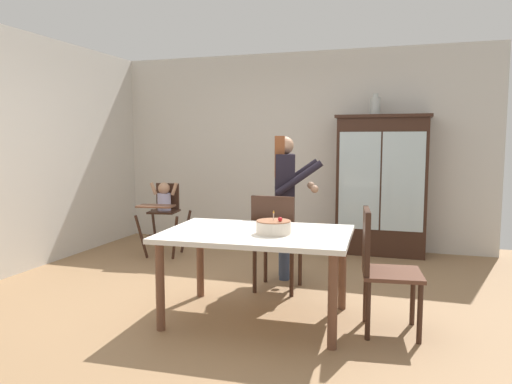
{
  "coord_description": "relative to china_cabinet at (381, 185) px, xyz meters",
  "views": [
    {
      "loc": [
        1.5,
        -4.0,
        1.48
      ],
      "look_at": [
        0.02,
        0.7,
        0.95
      ],
      "focal_mm": 33.53,
      "sensor_mm": 36.0,
      "label": 1
    }
  ],
  "objects": [
    {
      "name": "china_cabinet",
      "position": [
        0.0,
        0.0,
        0.0
      ],
      "size": [
        1.18,
        0.48,
        1.81
      ],
      "color": "#382116",
      "rests_on": "ground_plane"
    },
    {
      "name": "ground_plane",
      "position": [
        -1.2,
        -2.37,
        -0.91
      ],
      "size": [
        6.24,
        6.24,
        0.0
      ],
      "primitive_type": "plane",
      "color": "#93704C"
    },
    {
      "name": "dining_table",
      "position": [
        -0.85,
        -2.69,
        -0.26
      ],
      "size": [
        1.56,
        1.1,
        0.74
      ],
      "color": "silver",
      "rests_on": "ground_plane"
    },
    {
      "name": "dining_chair_far_side",
      "position": [
        -0.89,
        -1.96,
        -0.35
      ],
      "size": [
        0.44,
        0.44,
        0.96
      ],
      "rotation": [
        0.0,
        0.0,
        3.14
      ],
      "color": "#382116",
      "rests_on": "ground_plane"
    },
    {
      "name": "wall_back",
      "position": [
        -1.2,
        0.26,
        0.44
      ],
      "size": [
        5.32,
        0.06,
        2.7
      ],
      "primitive_type": "cube",
      "color": "beige",
      "rests_on": "ground_plane"
    },
    {
      "name": "dining_chair_right_end",
      "position": [
        0.12,
        -2.65,
        -0.35
      ],
      "size": [
        0.49,
        0.49,
        0.96
      ],
      "rotation": [
        0.0,
        0.0,
        1.7
      ],
      "color": "#382116",
      "rests_on": "ground_plane"
    },
    {
      "name": "birthday_cake",
      "position": [
        -0.69,
        -2.74,
        -0.11
      ],
      "size": [
        0.28,
        0.28,
        0.19
      ],
      "color": "beige",
      "rests_on": "dining_table"
    },
    {
      "name": "ceramic_vase",
      "position": [
        -0.11,
        0.0,
        1.02
      ],
      "size": [
        0.13,
        0.13,
        0.27
      ],
      "color": "#B2B7B2",
      "rests_on": "china_cabinet"
    },
    {
      "name": "adult_person",
      "position": [
        -0.93,
        -1.44,
        0.06
      ],
      "size": [
        0.6,
        0.59,
        1.53
      ],
      "rotation": [
        0.0,
        0.0,
        1.86
      ],
      "color": "#3D4C6B",
      "rests_on": "ground_plane"
    },
    {
      "name": "high_chair_with_toddler",
      "position": [
        -2.66,
        -0.92,
        -0.26
      ],
      "size": [
        0.65,
        0.74,
        0.95
      ],
      "rotation": [
        0.0,
        0.0,
        0.14
      ],
      "color": "#382116",
      "rests_on": "ground_plane"
    }
  ]
}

